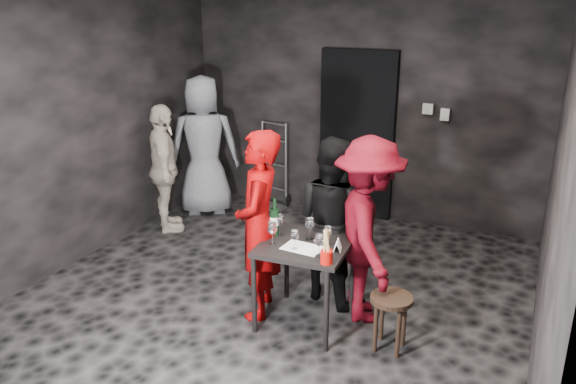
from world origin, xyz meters
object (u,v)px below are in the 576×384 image
at_px(bystander_grey, 203,133).
at_px(breadstick_cup, 327,247).
at_px(hand_truck, 273,190).
at_px(woman_black, 332,217).
at_px(man_maroon, 368,223).
at_px(wine_bottle, 275,221).
at_px(bystander_cream, 164,168).
at_px(server_red, 258,216).
at_px(tasting_table, 305,254).
at_px(stool, 391,308).

distance_m(bystander_grey, breadstick_cup, 3.34).
relative_size(hand_truck, woman_black, 0.72).
distance_m(man_maroon, wine_bottle, 0.79).
height_order(man_maroon, bystander_cream, man_maroon).
distance_m(bystander_cream, wine_bottle, 2.32).
relative_size(server_red, wine_bottle, 5.61).
xyz_separation_m(hand_truck, man_maroon, (1.97, -2.17, 0.67)).
height_order(tasting_table, bystander_grey, bystander_grey).
xyz_separation_m(tasting_table, man_maroon, (0.44, 0.33, 0.23)).
bearing_deg(man_maroon, stool, -168.53).
bearing_deg(hand_truck, bystander_grey, -127.31).
relative_size(stool, server_red, 0.26).
xyz_separation_m(server_red, wine_bottle, (0.13, 0.05, -0.04)).
relative_size(hand_truck, server_red, 0.62).
relative_size(woman_black, bystander_cream, 1.02).
bearing_deg(server_red, bystander_grey, -156.91).
height_order(tasting_table, stool, tasting_table).
relative_size(hand_truck, breadstick_cup, 3.86).
xyz_separation_m(hand_truck, bystander_grey, (-0.69, -0.59, 0.85)).
bearing_deg(hand_truck, tasting_table, -46.44).
bearing_deg(bystander_cream, stool, -153.02).
bearing_deg(stool, man_maroon, 129.49).
height_order(hand_truck, stool, hand_truck).
xyz_separation_m(stool, bystander_grey, (-2.99, 1.99, 0.69)).
relative_size(bystander_grey, breadstick_cup, 7.20).
bearing_deg(breadstick_cup, wine_bottle, 151.19).
distance_m(tasting_table, breadstick_cup, 0.47).
bearing_deg(stool, server_red, 176.33).
bearing_deg(bystander_cream, woman_black, -146.65).
xyz_separation_m(stool, woman_black, (-0.73, 0.60, 0.42)).
bearing_deg(server_red, bystander_cream, -142.48).
bearing_deg(bystander_grey, hand_truck, -170.88).
relative_size(bystander_cream, wine_bottle, 4.78).
bearing_deg(woman_black, server_red, 67.64).
height_order(tasting_table, server_red, server_red).
height_order(tasting_table, bystander_cream, bystander_cream).
height_order(bystander_cream, wine_bottle, bystander_cream).
bearing_deg(bystander_cream, man_maroon, -148.16).
height_order(tasting_table, wine_bottle, wine_bottle).
height_order(stool, server_red, server_red).
height_order(server_red, bystander_cream, server_red).
xyz_separation_m(tasting_table, bystander_cream, (-2.33, 1.21, 0.13)).
xyz_separation_m(wine_bottle, breadstick_cup, (0.60, -0.33, 0.01)).
distance_m(woman_black, wine_bottle, 0.59).
height_order(man_maroon, wine_bottle, man_maroon).
distance_m(tasting_table, server_red, 0.51).
height_order(woman_black, man_maroon, man_maroon).
distance_m(tasting_table, stool, 0.82).
height_order(hand_truck, woman_black, woman_black).
distance_m(hand_truck, server_red, 2.82).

